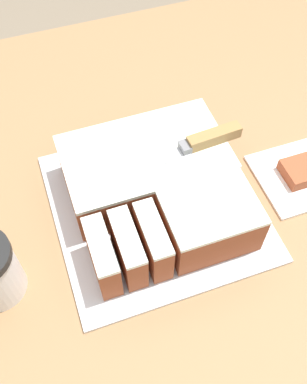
% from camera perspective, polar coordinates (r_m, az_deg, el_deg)
% --- Properties ---
extents(ground_plane, '(8.00, 8.00, 0.00)m').
position_cam_1_polar(ground_plane, '(1.66, -0.16, -18.60)').
color(ground_plane, '#7F705B').
extents(countertop, '(1.40, 1.10, 0.92)m').
position_cam_1_polar(countertop, '(1.22, -0.21, -12.65)').
color(countertop, '#936D47').
rests_on(countertop, ground_plane).
extents(cake_board, '(0.36, 0.36, 0.01)m').
position_cam_1_polar(cake_board, '(0.80, 0.00, -1.91)').
color(cake_board, silver).
rests_on(cake_board, countertop).
extents(cake, '(0.28, 0.28, 0.09)m').
position_cam_1_polar(cake, '(0.77, 0.22, 0.38)').
color(cake, '#994C2D').
rests_on(cake, cake_board).
extents(knife, '(0.28, 0.04, 0.02)m').
position_cam_1_polar(knife, '(0.76, 5.65, 6.24)').
color(knife, silver).
rests_on(knife, cake).
extents(paper_napkin, '(0.15, 0.15, 0.01)m').
position_cam_1_polar(paper_napkin, '(0.88, 17.87, 1.92)').
color(paper_napkin, white).
rests_on(paper_napkin, countertop).
extents(brownie, '(0.06, 0.06, 0.02)m').
position_cam_1_polar(brownie, '(0.87, 18.11, 2.50)').
color(brownie, '#994C2D').
rests_on(brownie, paper_napkin).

